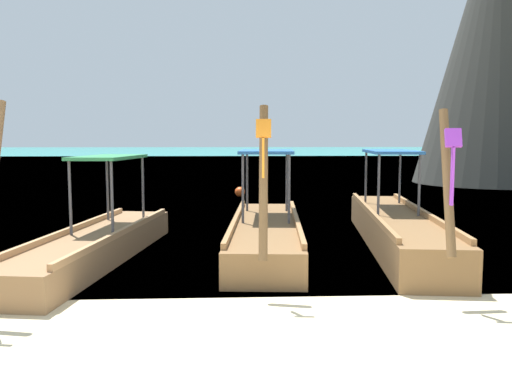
% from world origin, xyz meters
% --- Properties ---
extents(ground, '(120.00, 120.00, 0.00)m').
position_xyz_m(ground, '(0.00, 0.00, 0.00)').
color(ground, beige).
extents(sea_water, '(120.00, 120.00, 0.00)m').
position_xyz_m(sea_water, '(0.00, 62.10, 0.00)').
color(sea_water, teal).
rests_on(sea_water, ground).
extents(longtail_boat_pink_ribbon, '(1.89, 6.37, 2.63)m').
position_xyz_m(longtail_boat_pink_ribbon, '(-2.82, 4.42, 0.32)').
color(longtail_boat_pink_ribbon, olive).
rests_on(longtail_boat_pink_ribbon, ground).
extents(longtail_boat_orange_ribbon, '(1.71, 6.32, 2.63)m').
position_xyz_m(longtail_boat_orange_ribbon, '(0.25, 5.26, 0.34)').
color(longtail_boat_orange_ribbon, brown).
rests_on(longtail_boat_orange_ribbon, ground).
extents(longtail_boat_violet_ribbon, '(1.98, 7.42, 2.57)m').
position_xyz_m(longtail_boat_violet_ribbon, '(2.87, 5.43, 0.38)').
color(longtail_boat_violet_ribbon, brown).
rests_on(longtail_boat_violet_ribbon, ground).
extents(karst_rock, '(7.96, 7.37, 14.03)m').
position_xyz_m(karst_rock, '(12.37, 20.41, 6.80)').
color(karst_rock, '#383833').
rests_on(karst_rock, ground).
extents(mooring_buoy_near, '(0.38, 0.38, 0.38)m').
position_xyz_m(mooring_buoy_near, '(-0.09, 14.57, 0.19)').
color(mooring_buoy_near, '#EA5119').
rests_on(mooring_buoy_near, sea_water).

